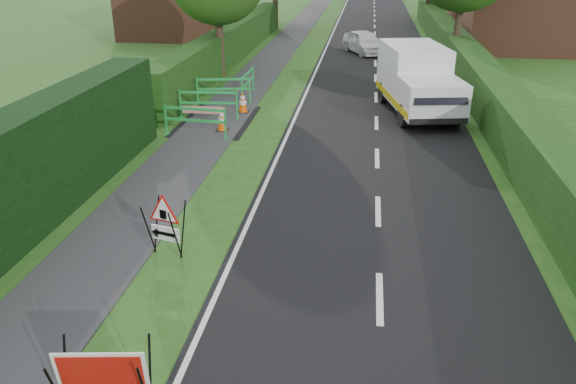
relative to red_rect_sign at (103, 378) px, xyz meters
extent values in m
plane|color=#254F16|center=(1.10, 2.09, -0.57)|extent=(120.00, 120.00, 0.00)
cube|color=black|center=(3.60, 37.09, -0.56)|extent=(6.00, 90.00, 0.02)
cube|color=#2D2D30|center=(-1.90, 37.09, -0.56)|extent=(2.00, 90.00, 0.02)
cube|color=#14380F|center=(-3.90, 24.09, -0.57)|extent=(1.00, 24.00, 1.80)
cube|color=#14380F|center=(7.60, 18.09, -0.57)|extent=(1.20, 50.00, 1.50)
cylinder|color=#2D2116|center=(-3.50, 20.09, 0.74)|extent=(0.36, 0.36, 2.62)
cylinder|color=#2D2116|center=(7.50, 24.09, 0.92)|extent=(0.36, 0.36, 2.97)
cylinder|color=#2D2116|center=(-3.50, 36.09, 0.83)|extent=(0.36, 0.36, 2.80)
cylinder|color=#2D2116|center=(7.50, 40.09, 0.66)|extent=(0.36, 0.36, 2.45)
cylinder|color=black|center=(-0.58, 0.12, -0.07)|extent=(0.08, 0.34, 0.97)
cylinder|color=black|center=(0.52, 0.29, -0.07)|extent=(0.08, 0.34, 0.97)
cube|color=white|center=(0.00, 0.01, 0.02)|extent=(1.19, 0.32, 0.84)
cube|color=#AF110C|center=(0.00, -0.01, 0.02)|extent=(1.08, 0.28, 0.73)
cylinder|color=black|center=(-0.88, 3.94, 0.01)|extent=(0.11, 0.34, 1.12)
cylinder|color=black|center=(-0.81, 4.22, 0.01)|extent=(0.11, 0.34, 1.12)
cylinder|color=black|center=(-0.29, 3.79, 0.01)|extent=(0.11, 0.34, 1.12)
cylinder|color=black|center=(-0.22, 4.07, 0.01)|extent=(0.11, 0.34, 1.12)
cube|color=white|center=(-0.55, 3.99, -0.06)|extent=(0.61, 0.17, 0.30)
cube|color=black|center=(-0.56, 3.97, -0.06)|extent=(0.43, 0.12, 0.07)
cone|color=black|center=(-0.79, 4.03, -0.06)|extent=(0.18, 0.21, 0.18)
cube|color=black|center=(-0.56, 3.97, 0.36)|extent=(0.14, 0.04, 0.18)
cube|color=silver|center=(4.85, 15.85, 0.79)|extent=(2.55, 3.50, 1.90)
cube|color=silver|center=(5.32, 13.49, 0.42)|extent=(2.33, 2.39, 1.16)
cube|color=black|center=(5.52, 12.53, 0.71)|extent=(1.74, 0.56, 0.53)
cube|color=#DDB30B|center=(4.06, 14.75, 0.04)|extent=(0.98, 4.77, 0.24)
cube|color=#DDB30B|center=(6.00, 15.14, 0.04)|extent=(0.98, 4.77, 0.24)
cube|color=black|center=(5.52, 12.54, -0.10)|extent=(1.91, 0.50, 0.20)
cylinder|color=black|center=(4.47, 13.27, -0.18)|extent=(0.39, 0.82, 0.79)
cylinder|color=black|center=(6.20, 13.62, -0.18)|extent=(0.39, 0.82, 0.79)
cylinder|color=black|center=(3.84, 16.38, -0.18)|extent=(0.39, 0.82, 0.79)
cylinder|color=black|center=(5.57, 16.73, -0.18)|extent=(0.39, 0.82, 0.79)
cube|color=black|center=(5.96, 14.16, -0.55)|extent=(0.38, 0.38, 0.04)
cone|color=#FF5508|center=(5.96, 14.16, -0.15)|extent=(0.32, 0.32, 0.75)
cylinder|color=white|center=(5.96, 14.16, -0.19)|extent=(0.25, 0.25, 0.14)
cylinder|color=white|center=(5.96, 14.16, 0.00)|extent=(0.17, 0.17, 0.10)
cube|color=black|center=(6.68, 16.28, -0.55)|extent=(0.38, 0.38, 0.04)
cone|color=#FF5508|center=(6.68, 16.28, -0.15)|extent=(0.32, 0.32, 0.75)
cylinder|color=white|center=(6.68, 16.28, -0.19)|extent=(0.25, 0.25, 0.14)
cylinder|color=white|center=(6.68, 16.28, 0.00)|extent=(0.17, 0.17, 0.10)
cube|color=black|center=(6.23, 17.09, -0.55)|extent=(0.38, 0.38, 0.04)
cone|color=#FF5508|center=(6.23, 17.09, -0.15)|extent=(0.32, 0.32, 0.75)
cylinder|color=white|center=(6.23, 17.09, -0.19)|extent=(0.25, 0.25, 0.14)
cylinder|color=white|center=(6.23, 17.09, 0.00)|extent=(0.17, 0.17, 0.10)
cube|color=black|center=(-1.44, 12.03, -0.55)|extent=(0.38, 0.38, 0.04)
cone|color=#FF5508|center=(-1.44, 12.03, -0.15)|extent=(0.32, 0.32, 0.75)
cylinder|color=white|center=(-1.44, 12.03, -0.19)|extent=(0.25, 0.25, 0.14)
cylinder|color=white|center=(-1.44, 12.03, 0.00)|extent=(0.17, 0.17, 0.10)
cube|color=black|center=(-1.23, 14.26, -0.55)|extent=(0.38, 0.38, 0.04)
cone|color=#FF5508|center=(-1.23, 14.26, -0.15)|extent=(0.32, 0.32, 0.75)
cylinder|color=white|center=(-1.23, 14.26, -0.19)|extent=(0.25, 0.25, 0.14)
cylinder|color=white|center=(-1.23, 14.26, 0.00)|extent=(0.17, 0.17, 0.10)
cube|color=green|center=(-3.12, 11.38, -0.07)|extent=(0.05, 0.05, 1.00)
cube|color=green|center=(-1.13, 11.19, -0.07)|extent=(0.05, 0.05, 1.00)
cube|color=green|center=(-2.12, 11.28, 0.35)|extent=(2.00, 0.24, 0.08)
cube|color=green|center=(-2.12, 11.28, -0.02)|extent=(2.00, 0.24, 0.08)
cube|color=green|center=(-3.12, 11.38, -0.55)|extent=(0.09, 0.35, 0.04)
cube|color=green|center=(-1.13, 11.19, -0.55)|extent=(0.09, 0.35, 0.04)
cube|color=green|center=(-3.26, 13.32, -0.07)|extent=(0.05, 0.05, 1.00)
cube|color=green|center=(-1.27, 13.50, -0.07)|extent=(0.05, 0.05, 1.00)
cube|color=green|center=(-2.26, 13.41, 0.35)|extent=(2.00, 0.23, 0.08)
cube|color=green|center=(-2.26, 13.41, -0.02)|extent=(2.00, 0.23, 0.08)
cube|color=green|center=(-3.26, 13.32, -0.55)|extent=(0.09, 0.35, 0.04)
cube|color=green|center=(-1.27, 13.50, -0.55)|extent=(0.09, 0.35, 0.04)
cube|color=green|center=(-3.21, 15.29, -0.07)|extent=(0.06, 0.06, 1.00)
cube|color=green|center=(-1.25, 15.69, -0.07)|extent=(0.06, 0.06, 1.00)
cube|color=green|center=(-2.23, 15.49, 0.35)|extent=(1.97, 0.45, 0.08)
cube|color=green|center=(-2.23, 15.49, -0.02)|extent=(1.97, 0.45, 0.08)
cube|color=green|center=(-3.21, 15.29, -0.55)|extent=(0.13, 0.35, 0.04)
cube|color=green|center=(-1.25, 15.69, -0.55)|extent=(0.13, 0.35, 0.04)
cube|color=green|center=(-1.55, 15.63, -0.07)|extent=(0.05, 0.05, 1.00)
cube|color=green|center=(-1.51, 17.63, -0.07)|extent=(0.05, 0.05, 1.00)
cube|color=green|center=(-1.53, 16.63, 0.35)|extent=(0.09, 2.00, 0.08)
cube|color=green|center=(-1.53, 16.63, -0.02)|extent=(0.09, 2.00, 0.08)
cube|color=green|center=(-1.55, 15.63, -0.55)|extent=(0.35, 0.07, 0.04)
cube|color=green|center=(-1.51, 17.63, -0.55)|extent=(0.35, 0.07, 0.04)
cube|color=red|center=(-2.30, 12.85, -0.57)|extent=(1.50, 0.04, 0.25)
imported|color=silver|center=(2.97, 26.97, 0.05)|extent=(2.83, 3.93, 1.24)
camera|label=1|loc=(3.14, -5.23, 5.12)|focal=35.00mm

